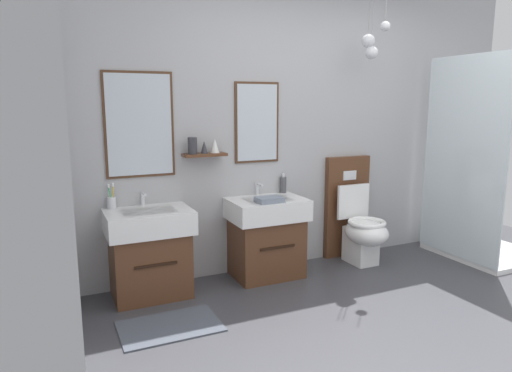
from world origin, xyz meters
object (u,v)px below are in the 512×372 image
object	(u,v)px
shower_tray	(477,215)
folded_hand_towel	(270,200)
vanity_sink_left	(150,250)
toothbrush_cup	(111,202)
vanity_sink_right	(266,235)
soap_dispenser	(283,185)
toilet	(356,223)

from	to	relation	value
shower_tray	folded_hand_towel	bearing A→B (deg)	172.56
vanity_sink_left	toothbrush_cup	world-z (taller)	toothbrush_cup
vanity_sink_right	soap_dispenser	bearing A→B (deg)	33.98
toilet	folded_hand_towel	world-z (taller)	toilet
folded_hand_towel	shower_tray	distance (m)	2.18
soap_dispenser	shower_tray	size ratio (longest dim) A/B	0.09
toothbrush_cup	folded_hand_towel	bearing A→B (deg)	-14.00
vanity_sink_left	soap_dispenser	size ratio (longest dim) A/B	3.83
vanity_sink_left	vanity_sink_right	xyz separation A→B (m)	(1.02, 0.00, 0.00)
vanity_sink_right	toilet	bearing A→B (deg)	0.15
toothbrush_cup	shower_tray	size ratio (longest dim) A/B	0.10
toilet	folded_hand_towel	size ratio (longest dim) A/B	4.55
vanity_sink_left	shower_tray	size ratio (longest dim) A/B	0.36
soap_dispenser	shower_tray	distance (m)	1.97
vanity_sink_left	vanity_sink_right	world-z (taller)	same
vanity_sink_left	toilet	size ratio (longest dim) A/B	0.70
vanity_sink_right	folded_hand_towel	size ratio (longest dim) A/B	3.18
soap_dispenser	shower_tray	xyz separation A→B (m)	(1.84, -0.60, -0.35)
toilet	soap_dispenser	bearing A→B (deg)	166.49
shower_tray	toilet	bearing A→B (deg)	159.43
toilet	shower_tray	size ratio (longest dim) A/B	0.51
toilet	soap_dispenser	world-z (taller)	toilet
toilet	shower_tray	world-z (taller)	shower_tray
vanity_sink_left	toilet	bearing A→B (deg)	0.08
toothbrush_cup	shower_tray	distance (m)	3.44
toothbrush_cup	toilet	bearing A→B (deg)	-4.12
vanity_sink_right	vanity_sink_left	bearing A→B (deg)	180.00
folded_hand_towel	shower_tray	bearing A→B (deg)	-7.44
vanity_sink_left	soap_dispenser	distance (m)	1.35
toilet	vanity_sink_right	bearing A→B (deg)	-179.85
vanity_sink_right	folded_hand_towel	distance (m)	0.38
vanity_sink_left	toothbrush_cup	size ratio (longest dim) A/B	3.45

